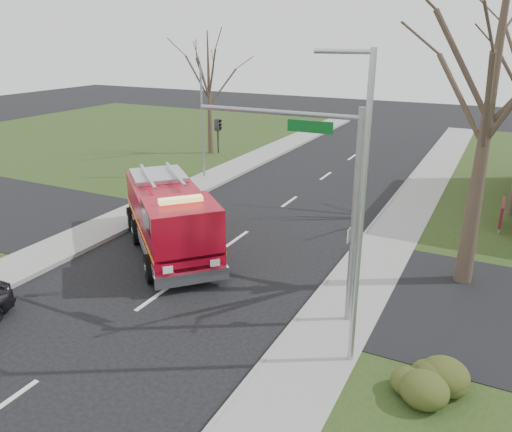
% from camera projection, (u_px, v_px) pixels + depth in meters
% --- Properties ---
extents(ground, '(120.00, 120.00, 0.00)m').
position_uv_depth(ground, '(154.00, 298.00, 17.44)').
color(ground, black).
rests_on(ground, ground).
extents(sidewalk_right, '(2.40, 80.00, 0.15)m').
position_uv_depth(sidewalk_right, '(322.00, 342.00, 14.79)').
color(sidewalk_right, gray).
rests_on(sidewalk_right, ground).
extents(sidewalk_left, '(2.40, 80.00, 0.15)m').
position_uv_depth(sidewalk_left, '(30.00, 262.00, 20.04)').
color(sidewalk_left, gray).
rests_on(sidewalk_left, ground).
extents(health_center_sign, '(0.12, 2.00, 1.40)m').
position_uv_depth(health_center_sign, '(502.00, 213.00, 23.18)').
color(health_center_sign, '#531319').
rests_on(health_center_sign, ground).
extents(hedge_corner, '(2.80, 2.00, 0.90)m').
position_uv_depth(hedge_corner, '(415.00, 375.00, 12.59)').
color(hedge_corner, '#2D3814').
rests_on(hedge_corner, lawn_right).
extents(bare_tree_near, '(6.00, 6.00, 12.00)m').
position_uv_depth(bare_tree_near, '(494.00, 76.00, 15.92)').
color(bare_tree_near, '#372820').
rests_on(bare_tree_near, ground).
extents(bare_tree_left, '(4.50, 4.50, 9.00)m').
position_uv_depth(bare_tree_left, '(209.00, 80.00, 36.57)').
color(bare_tree_left, '#372820').
rests_on(bare_tree_left, ground).
extents(traffic_signal_mast, '(5.29, 0.18, 6.80)m').
position_uv_depth(traffic_signal_mast, '(315.00, 175.00, 14.89)').
color(traffic_signal_mast, gray).
rests_on(traffic_signal_mast, ground).
extents(streetlight_pole, '(1.48, 0.16, 8.40)m').
position_uv_depth(streetlight_pole, '(359.00, 210.00, 12.44)').
color(streetlight_pole, '#B7BABF').
rests_on(streetlight_pole, ground).
extents(utility_pole_far, '(0.14, 0.14, 7.00)m').
position_uv_depth(utility_pole_far, '(202.00, 124.00, 30.88)').
color(utility_pole_far, gray).
rests_on(utility_pole_far, ground).
extents(fire_engine, '(7.46, 7.23, 3.13)m').
position_uv_depth(fire_engine, '(171.00, 220.00, 20.76)').
color(fire_engine, '#9D0718').
rests_on(fire_engine, ground).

